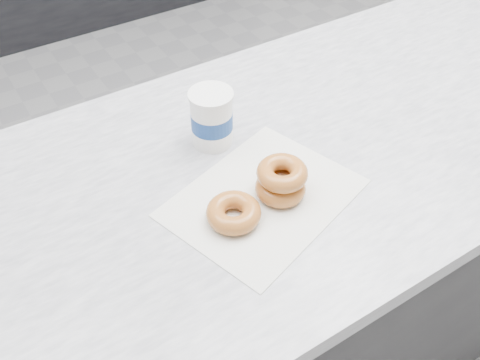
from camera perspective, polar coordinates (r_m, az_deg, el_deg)
The scene contains 6 objects.
ground at distance 2.20m, azimuth 0.48°, elevation -3.31°, with size 5.00×5.00×0.00m, color gray.
counter at distance 1.56m, azimuth 12.57°, elevation -5.65°, with size 3.06×0.76×0.90m.
wax_paper at distance 1.00m, azimuth 2.51°, elevation -1.91°, with size 0.34×0.26×0.00m, color silver.
donut_single at distance 0.95m, azimuth -0.69°, elevation -3.50°, with size 0.10×0.10×0.03m, color #BF6A34.
donut_stack at distance 0.98m, azimuth 4.42°, elevation -0.05°, with size 0.11×0.11×0.07m.
coffee_cup at distance 1.08m, azimuth -3.03°, elevation 6.66°, with size 0.09×0.09×0.12m.
Camera 1 is at (-0.81, -1.25, 1.62)m, focal length 40.00 mm.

